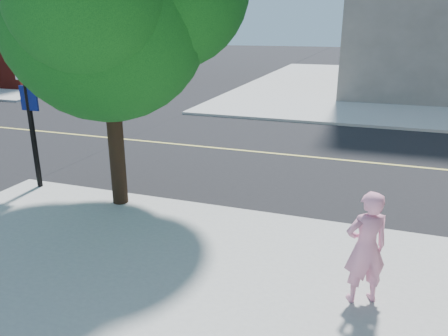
% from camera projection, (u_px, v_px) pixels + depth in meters
% --- Properties ---
extents(ground, '(140.00, 140.00, 0.00)m').
position_uv_depth(ground, '(64.00, 189.00, 10.33)').
color(ground, black).
rests_on(ground, ground).
extents(road_ew, '(140.00, 9.00, 0.01)m').
position_uv_depth(road_ew, '(153.00, 142.00, 14.36)').
color(road_ew, black).
rests_on(road_ew, ground).
extents(sidewalk_nw, '(26.00, 25.00, 0.12)m').
position_uv_depth(sidewalk_nw, '(6.00, 69.00, 36.75)').
color(sidewalk_nw, '#ACADA9').
rests_on(sidewalk_nw, ground).
extents(man_on_phone, '(0.69, 0.61, 1.60)m').
position_uv_depth(man_on_phone, '(366.00, 248.00, 5.73)').
color(man_on_phone, pink).
rests_on(man_on_phone, sidewalk_se).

